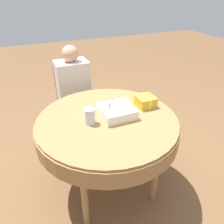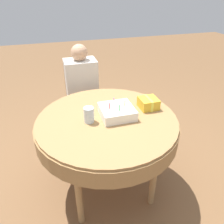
{
  "view_description": "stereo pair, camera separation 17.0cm",
  "coord_description": "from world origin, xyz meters",
  "px_view_note": "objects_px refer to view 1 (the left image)",
  "views": [
    {
      "loc": [
        -0.53,
        -1.34,
        1.66
      ],
      "look_at": [
        0.04,
        0.0,
        0.79
      ],
      "focal_mm": 35.0,
      "sensor_mm": 36.0,
      "label": 1
    },
    {
      "loc": [
        -0.37,
        -1.4,
        1.66
      ],
      "look_at": [
        0.04,
        0.0,
        0.79
      ],
      "focal_mm": 35.0,
      "sensor_mm": 36.0,
      "label": 2
    }
  ],
  "objects_px": {
    "chair": "(73,101)",
    "gift_box": "(145,101)",
    "birthday_cake": "(117,111)",
    "person": "(74,89)",
    "drinking_glass": "(90,116)"
  },
  "relations": [
    {
      "from": "chair",
      "to": "gift_box",
      "type": "relative_size",
      "value": 5.8
    },
    {
      "from": "chair",
      "to": "birthday_cake",
      "type": "relative_size",
      "value": 3.48
    },
    {
      "from": "birthday_cake",
      "to": "gift_box",
      "type": "bearing_deg",
      "value": 9.77
    },
    {
      "from": "chair",
      "to": "gift_box",
      "type": "bearing_deg",
      "value": -62.38
    },
    {
      "from": "person",
      "to": "gift_box",
      "type": "relative_size",
      "value": 7.31
    },
    {
      "from": "birthday_cake",
      "to": "drinking_glass",
      "type": "bearing_deg",
      "value": -174.49
    },
    {
      "from": "chair",
      "to": "drinking_glass",
      "type": "bearing_deg",
      "value": -95.22
    },
    {
      "from": "person",
      "to": "drinking_glass",
      "type": "height_order",
      "value": "person"
    },
    {
      "from": "person",
      "to": "birthday_cake",
      "type": "distance_m",
      "value": 0.82
    },
    {
      "from": "gift_box",
      "to": "person",
      "type": "bearing_deg",
      "value": 120.61
    },
    {
      "from": "drinking_glass",
      "to": "gift_box",
      "type": "height_order",
      "value": "drinking_glass"
    },
    {
      "from": "chair",
      "to": "birthday_cake",
      "type": "xyz_separation_m",
      "value": [
        0.15,
        -0.89,
        0.31
      ]
    },
    {
      "from": "person",
      "to": "drinking_glass",
      "type": "distance_m",
      "value": 0.83
    },
    {
      "from": "chair",
      "to": "person",
      "type": "xyz_separation_m",
      "value": [
        0.0,
        -0.09,
        0.19
      ]
    },
    {
      "from": "chair",
      "to": "person",
      "type": "distance_m",
      "value": 0.21
    }
  ]
}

